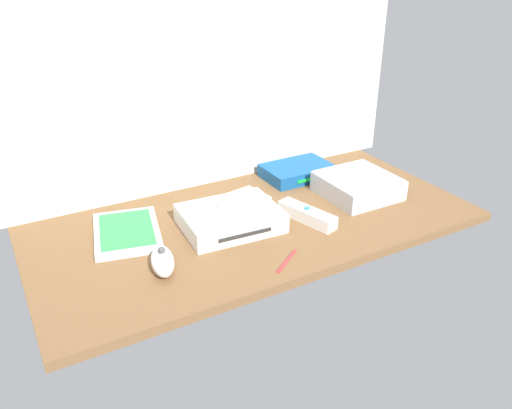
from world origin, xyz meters
TOP-DOWN VIEW (x-y plane):
  - ground_plane at (0.00, 0.00)cm, footprint 100.00×48.00cm
  - back_wall at (0.00, 24.60)cm, footprint 110.00×1.20cm
  - game_console at (-6.55, 0.20)cm, footprint 22.02×17.56cm
  - mini_computer at (28.68, -0.79)cm, footprint 17.03×17.03cm
  - game_case at (-27.68, 7.76)cm, footprint 17.42×21.51cm
  - network_router at (21.79, 16.05)cm, footprint 18.06×12.47cm
  - remote_wand at (9.95, -5.87)cm, footprint 7.44×15.22cm
  - remote_nunchuk at (-25.53, -8.85)cm, footprint 6.68×10.77cm
  - remote_classic_pad at (-5.37, -0.40)cm, footprint 15.60×10.45cm
  - stylus_pen at (-3.08, -17.96)cm, footprint 7.77×5.74cm

SIDE VIEW (x-z plane):
  - ground_plane at x=0.00cm, z-range -2.00..0.00cm
  - stylus_pen at x=-3.08cm, z-range 0.00..0.70cm
  - game_case at x=-27.68cm, z-range -0.02..1.54cm
  - remote_wand at x=9.95cm, z-range -0.19..3.21cm
  - network_router at x=21.79cm, z-range 0.00..3.40cm
  - remote_nunchuk at x=-25.53cm, z-range -0.51..4.59cm
  - game_console at x=-6.55cm, z-range 0.00..4.40cm
  - mini_computer at x=28.68cm, z-range -0.01..5.29cm
  - remote_classic_pad at x=-5.37cm, z-range 4.21..6.61cm
  - back_wall at x=0.00cm, z-range 0.00..64.00cm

